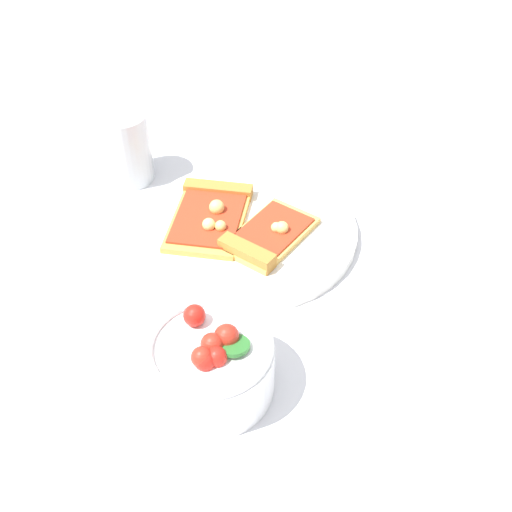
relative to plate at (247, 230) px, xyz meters
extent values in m
plane|color=silver|center=(0.01, 0.01, -0.01)|extent=(2.40, 2.40, 0.00)
cylinder|color=white|center=(0.00, 0.00, 0.00)|extent=(0.28, 0.28, 0.01)
cube|color=gold|center=(-0.04, 0.03, 0.01)|extent=(0.16, 0.16, 0.01)
cube|color=#B77A33|center=(0.00, 0.08, 0.01)|extent=(0.08, 0.08, 0.02)
cube|color=red|center=(-0.04, 0.03, 0.02)|extent=(0.14, 0.14, 0.00)
sphere|color=#F2D87F|center=(-0.05, 0.01, 0.02)|extent=(0.02, 0.02, 0.02)
sphere|color=#EAD172|center=(-0.04, 0.00, 0.02)|extent=(0.01, 0.01, 0.01)
sphere|color=#EAD172|center=(-0.02, 0.04, 0.02)|extent=(0.02, 0.02, 0.02)
cube|color=#E5B256|center=(0.01, -0.03, 0.01)|extent=(0.14, 0.11, 0.01)
cube|color=#B77A33|center=(-0.03, -0.05, 0.02)|extent=(0.04, 0.07, 0.02)
cube|color=red|center=(0.01, -0.03, 0.02)|extent=(0.12, 0.10, 0.00)
sphere|color=#F2D87F|center=(0.02, -0.04, 0.02)|extent=(0.01, 0.01, 0.01)
sphere|color=#EAD172|center=(0.02, -0.04, 0.02)|extent=(0.02, 0.02, 0.02)
cylinder|color=white|center=(-0.16, -0.18, 0.02)|extent=(0.12, 0.12, 0.06)
torus|color=white|center=(-0.16, -0.18, 0.06)|extent=(0.12, 0.12, 0.01)
sphere|color=red|center=(-0.14, -0.18, 0.06)|extent=(0.02, 0.02, 0.02)
sphere|color=red|center=(-0.15, -0.14, 0.06)|extent=(0.02, 0.02, 0.02)
sphere|color=red|center=(-0.16, -0.18, 0.06)|extent=(0.02, 0.02, 0.02)
sphere|color=red|center=(-0.17, -0.19, 0.06)|extent=(0.02, 0.02, 0.02)
sphere|color=red|center=(-0.16, -0.20, 0.06)|extent=(0.02, 0.02, 0.02)
sphere|color=red|center=(-0.17, -0.19, 0.06)|extent=(0.02, 0.02, 0.02)
cylinder|color=#2D722D|center=(-0.14, -0.19, 0.06)|extent=(0.04, 0.04, 0.01)
cylinder|color=silver|center=(-0.07, 0.20, 0.04)|extent=(0.07, 0.07, 0.10)
cylinder|color=black|center=(-0.07, 0.20, 0.04)|extent=(0.06, 0.06, 0.09)
cube|color=white|center=(0.10, -0.29, -0.01)|extent=(0.17, 0.19, 0.00)
camera|label=1|loc=(-0.34, -0.53, 0.53)|focal=45.33mm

